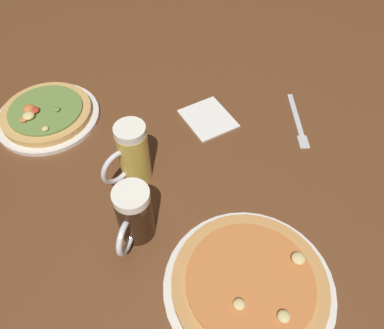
{
  "coord_description": "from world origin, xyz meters",
  "views": [
    {
      "loc": [
        -0.2,
        -0.54,
        0.73
      ],
      "look_at": [
        0.0,
        0.0,
        0.02
      ],
      "focal_mm": 35.87,
      "sensor_mm": 36.0,
      "label": 1
    }
  ],
  "objects_px": {
    "beer_mug_amber": "(134,215)",
    "fork_left": "(298,121)",
    "napkin_folded": "(208,118)",
    "pizza_plate_far": "(47,114)",
    "pizza_plate_near": "(251,284)",
    "beer_mug_dark": "(132,154)"
  },
  "relations": [
    {
      "from": "pizza_plate_near",
      "to": "fork_left",
      "type": "distance_m",
      "value": 0.49
    },
    {
      "from": "napkin_folded",
      "to": "fork_left",
      "type": "distance_m",
      "value": 0.24
    },
    {
      "from": "pizza_plate_far",
      "to": "napkin_folded",
      "type": "bearing_deg",
      "value": -20.54
    },
    {
      "from": "beer_mug_dark",
      "to": "beer_mug_amber",
      "type": "distance_m",
      "value": 0.16
    },
    {
      "from": "fork_left",
      "to": "beer_mug_dark",
      "type": "bearing_deg",
      "value": -176.78
    },
    {
      "from": "beer_mug_amber",
      "to": "fork_left",
      "type": "bearing_deg",
      "value": 19.58
    },
    {
      "from": "pizza_plate_near",
      "to": "fork_left",
      "type": "bearing_deg",
      "value": 49.09
    },
    {
      "from": "pizza_plate_far",
      "to": "beer_mug_dark",
      "type": "bearing_deg",
      "value": -57.77
    },
    {
      "from": "napkin_folded",
      "to": "pizza_plate_near",
      "type": "bearing_deg",
      "value": -101.95
    },
    {
      "from": "beer_mug_dark",
      "to": "beer_mug_amber",
      "type": "relative_size",
      "value": 1.14
    },
    {
      "from": "pizza_plate_near",
      "to": "beer_mug_amber",
      "type": "bearing_deg",
      "value": 131.72
    },
    {
      "from": "napkin_folded",
      "to": "fork_left",
      "type": "relative_size",
      "value": 0.68
    },
    {
      "from": "pizza_plate_near",
      "to": "pizza_plate_far",
      "type": "distance_m",
      "value": 0.69
    },
    {
      "from": "beer_mug_amber",
      "to": "fork_left",
      "type": "distance_m",
      "value": 0.53
    },
    {
      "from": "beer_mug_dark",
      "to": "napkin_folded",
      "type": "bearing_deg",
      "value": 27.05
    },
    {
      "from": "napkin_folded",
      "to": "fork_left",
      "type": "height_order",
      "value": "napkin_folded"
    },
    {
      "from": "napkin_folded",
      "to": "pizza_plate_far",
      "type": "bearing_deg",
      "value": 159.46
    },
    {
      "from": "pizza_plate_near",
      "to": "fork_left",
      "type": "xyz_separation_m",
      "value": [
        0.32,
        0.37,
        -0.01
      ]
    },
    {
      "from": "beer_mug_amber",
      "to": "napkin_folded",
      "type": "relative_size",
      "value": 1.02
    },
    {
      "from": "pizza_plate_near",
      "to": "beer_mug_dark",
      "type": "distance_m",
      "value": 0.38
    },
    {
      "from": "pizza_plate_near",
      "to": "beer_mug_amber",
      "type": "distance_m",
      "value": 0.27
    },
    {
      "from": "pizza_plate_far",
      "to": "fork_left",
      "type": "relative_size",
      "value": 1.36
    }
  ]
}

